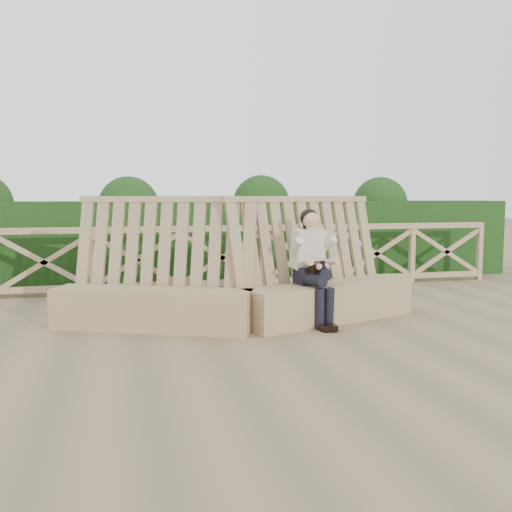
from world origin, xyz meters
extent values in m
plane|color=brown|center=(0.00, 0.00, 0.00)|extent=(60.00, 60.00, 0.00)
cube|color=#8C7550|center=(-1.34, 0.85, 0.24)|extent=(2.41, 1.40, 0.49)
cube|color=#8C7550|center=(-1.23, 1.10, 0.82)|extent=(2.39, 1.36, 1.60)
cube|color=#8C7550|center=(0.90, 0.77, 0.24)|extent=(2.44, 1.25, 0.49)
cube|color=#8C7550|center=(0.81, 1.02, 0.82)|extent=(2.42, 1.21, 1.60)
cube|color=black|center=(0.63, 0.77, 0.59)|extent=(0.39, 0.32, 0.22)
cube|color=beige|center=(0.62, 0.82, 0.93)|extent=(0.44, 0.35, 0.52)
sphere|color=tan|center=(0.63, 0.77, 1.30)|extent=(0.24, 0.24, 0.21)
sphere|color=black|center=(0.62, 0.81, 1.32)|extent=(0.26, 0.26, 0.23)
cylinder|color=black|center=(0.57, 0.56, 0.57)|extent=(0.23, 0.47, 0.15)
cylinder|color=black|center=(0.73, 0.60, 0.64)|extent=(0.23, 0.48, 0.16)
cylinder|color=black|center=(0.60, 0.34, 0.24)|extent=(0.14, 0.14, 0.49)
cylinder|color=black|center=(0.72, 0.34, 0.24)|extent=(0.14, 0.14, 0.49)
cube|color=black|center=(0.62, 0.25, 0.04)|extent=(0.13, 0.25, 0.08)
cube|color=black|center=(0.72, 0.25, 0.04)|extent=(0.13, 0.25, 0.08)
cube|color=black|center=(0.68, 0.60, 0.69)|extent=(0.22, 0.15, 0.14)
cube|color=black|center=(0.68, 0.44, 0.75)|extent=(0.08, 0.10, 0.12)
cube|color=#957A56|center=(0.00, 3.50, 1.05)|extent=(10.10, 0.07, 0.10)
cube|color=#957A56|center=(0.00, 3.50, 0.12)|extent=(10.10, 0.07, 0.10)
cube|color=black|center=(0.00, 4.70, 0.75)|extent=(12.00, 1.20, 1.50)
camera|label=1|loc=(-1.75, -5.99, 1.59)|focal=40.00mm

